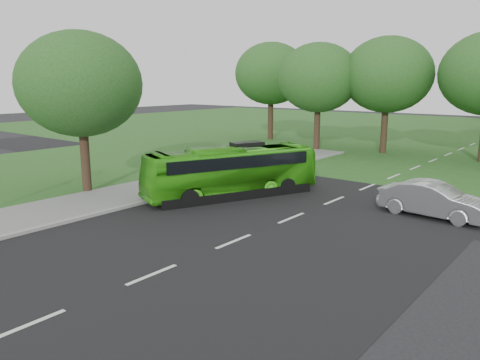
% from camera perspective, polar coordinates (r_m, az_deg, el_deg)
% --- Properties ---
extents(ground, '(160.00, 160.00, 0.00)m').
position_cam_1_polar(ground, '(16.45, -5.29, -9.32)').
color(ground, black).
rests_on(ground, ground).
extents(street_surfaces, '(120.00, 120.00, 0.15)m').
position_cam_1_polar(street_surfaces, '(35.96, 20.40, 1.69)').
color(street_surfaces, black).
rests_on(street_surfaces, ground).
extents(tree_park_a, '(6.95, 6.95, 9.23)m').
position_cam_1_polar(tree_park_a, '(41.47, 9.57, 12.19)').
color(tree_park_a, black).
rests_on(tree_park_a, ground).
extents(tree_park_b, '(7.34, 7.34, 9.62)m').
position_cam_1_polar(tree_park_b, '(41.28, 17.54, 12.12)').
color(tree_park_b, black).
rests_on(tree_park_b, ground).
extents(tree_park_f, '(7.42, 7.42, 9.91)m').
position_cam_1_polar(tree_park_f, '(49.20, 3.81, 12.81)').
color(tree_park_f, black).
rests_on(tree_park_f, ground).
extents(tree_side_near, '(6.43, 6.43, 8.55)m').
position_cam_1_polar(tree_side_near, '(26.19, -18.91, 10.97)').
color(tree_side_near, black).
rests_on(tree_side_near, ground).
extents(bus, '(5.74, 9.54, 2.63)m').
position_cam_1_polar(bus, '(24.57, -1.06, 1.05)').
color(bus, green).
rests_on(bus, ground).
extents(sedan, '(4.82, 1.95, 1.56)m').
position_cam_1_polar(sedan, '(22.57, 22.53, -2.25)').
color(sedan, silver).
rests_on(sedan, ground).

